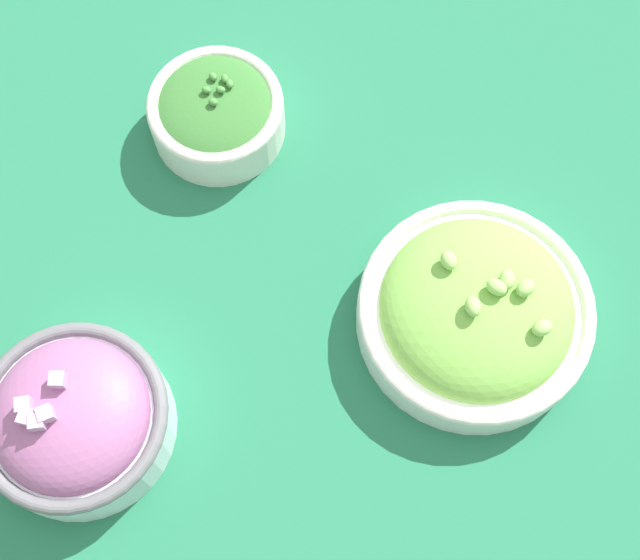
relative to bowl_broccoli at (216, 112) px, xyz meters
name	(u,v)px	position (x,y,z in m)	size (l,w,h in m)	color
ground_plane	(320,292)	(-0.11, 0.16, -0.03)	(3.00, 3.00, 0.00)	#23704C
bowl_broccoli	(216,112)	(0.00, 0.00, 0.00)	(0.13, 0.13, 0.06)	silver
bowl_lettuce	(475,311)	(-0.25, 0.17, 0.00)	(0.20, 0.20, 0.08)	white
bowl_red_onion	(74,418)	(0.07, 0.30, 0.01)	(0.16, 0.16, 0.09)	silver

